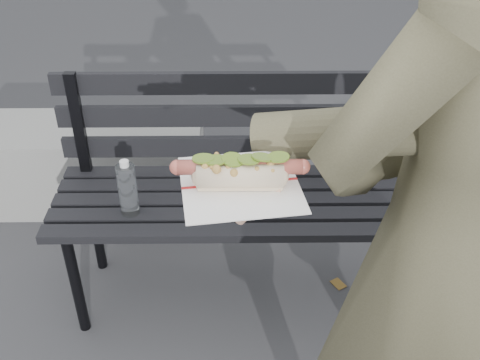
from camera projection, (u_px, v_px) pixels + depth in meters
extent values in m
cylinder|color=black|center=(76.00, 284.00, 2.01)|extent=(0.04, 0.04, 0.45)
cylinder|color=black|center=(95.00, 225.00, 2.29)|extent=(0.04, 0.04, 0.45)
cylinder|color=black|center=(449.00, 281.00, 2.02)|extent=(0.04, 0.04, 0.45)
cylinder|color=black|center=(422.00, 223.00, 2.30)|extent=(0.04, 0.04, 0.45)
cube|color=black|center=(265.00, 233.00, 1.87)|extent=(1.50, 0.07, 0.03)
cube|color=black|center=(263.00, 216.00, 1.94)|extent=(1.50, 0.07, 0.03)
cube|color=black|center=(262.00, 201.00, 2.02)|extent=(1.50, 0.07, 0.03)
cube|color=black|center=(261.00, 187.00, 2.09)|extent=(1.50, 0.07, 0.03)
cube|color=black|center=(260.00, 173.00, 2.17)|extent=(1.50, 0.07, 0.03)
cube|color=black|center=(79.00, 126.00, 2.06)|extent=(0.04, 0.03, 0.42)
cube|color=black|center=(443.00, 124.00, 2.07)|extent=(0.04, 0.03, 0.42)
cube|color=black|center=(261.00, 146.00, 2.13)|extent=(1.50, 0.02, 0.08)
cube|color=black|center=(261.00, 116.00, 2.06)|extent=(1.50, 0.02, 0.08)
cube|color=black|center=(262.00, 83.00, 1.99)|extent=(1.50, 0.02, 0.08)
cylinder|color=white|center=(128.00, 190.00, 1.88)|extent=(0.06, 0.06, 0.19)
cylinder|color=white|center=(124.00, 164.00, 1.82)|extent=(0.03, 0.03, 0.02)
cube|color=slate|center=(79.00, 164.00, 2.72)|extent=(1.20, 0.40, 0.40)
imported|color=#494631|center=(449.00, 253.00, 1.12)|extent=(0.78, 0.65, 1.83)
cylinder|color=#494631|center=(397.00, 130.00, 0.95)|extent=(0.51, 0.23, 0.19)
cylinder|color=#D8A384|center=(264.00, 186.00, 0.93)|extent=(0.09, 0.08, 0.07)
ellipsoid|color=#D8A384|center=(240.00, 193.00, 0.92)|extent=(0.10, 0.12, 0.03)
cylinder|color=#D8A384|center=(206.00, 203.00, 0.89)|extent=(0.05, 0.02, 0.02)
cylinder|color=#D8A384|center=(206.00, 195.00, 0.91)|extent=(0.05, 0.02, 0.02)
cylinder|color=#D8A384|center=(207.00, 188.00, 0.93)|extent=(0.05, 0.02, 0.02)
cylinder|color=#D8A384|center=(207.00, 182.00, 0.94)|extent=(0.05, 0.02, 0.02)
cylinder|color=#D8A384|center=(247.00, 212.00, 0.87)|extent=(0.04, 0.05, 0.02)
cube|color=white|center=(240.00, 184.00, 0.91)|extent=(0.21, 0.21, 0.00)
cube|color=#B21E1E|center=(240.00, 183.00, 0.91)|extent=(0.19, 0.03, 0.00)
cylinder|color=#B55345|center=(240.00, 167.00, 0.89)|extent=(0.20, 0.02, 0.02)
sphere|color=#B55345|center=(177.00, 167.00, 0.89)|extent=(0.03, 0.02, 0.02)
sphere|color=#B55345|center=(303.00, 167.00, 0.89)|extent=(0.02, 0.02, 0.02)
sphere|color=#9E6B2D|center=(271.00, 164.00, 0.88)|extent=(0.01, 0.01, 0.01)
sphere|color=#9E6B2D|center=(228.00, 168.00, 0.87)|extent=(0.01, 0.01, 0.01)
sphere|color=#9E6B2D|center=(261.00, 159.00, 0.89)|extent=(0.01, 0.01, 0.01)
sphere|color=#9E6B2D|center=(273.00, 170.00, 0.88)|extent=(0.01, 0.01, 0.01)
sphere|color=#9E6B2D|center=(212.00, 163.00, 0.89)|extent=(0.01, 0.01, 0.01)
sphere|color=#9E6B2D|center=(223.00, 168.00, 0.89)|extent=(0.01, 0.01, 0.01)
sphere|color=#9E6B2D|center=(215.00, 161.00, 0.90)|extent=(0.01, 0.01, 0.01)
sphere|color=#9E6B2D|center=(234.00, 173.00, 0.87)|extent=(0.01, 0.01, 0.01)
sphere|color=#9E6B2D|center=(227.00, 167.00, 0.88)|extent=(0.01, 0.01, 0.01)
sphere|color=#9E6B2D|center=(263.00, 168.00, 0.88)|extent=(0.01, 0.01, 0.01)
sphere|color=#9E6B2D|center=(228.00, 163.00, 0.89)|extent=(0.01, 0.01, 0.01)
sphere|color=#9E6B2D|center=(229.00, 165.00, 0.88)|extent=(0.01, 0.01, 0.01)
sphere|color=#9E6B2D|center=(273.00, 171.00, 0.87)|extent=(0.01, 0.01, 0.01)
sphere|color=#9E6B2D|center=(213.00, 167.00, 0.87)|extent=(0.01, 0.01, 0.01)
sphere|color=#9E6B2D|center=(221.00, 158.00, 0.90)|extent=(0.01, 0.01, 0.01)
sphere|color=#9E6B2D|center=(257.00, 170.00, 0.87)|extent=(0.01, 0.01, 0.01)
sphere|color=#9E6B2D|center=(217.00, 154.00, 0.90)|extent=(0.01, 0.01, 0.01)
sphere|color=#9E6B2D|center=(205.00, 167.00, 0.88)|extent=(0.01, 0.01, 0.01)
sphere|color=#9E6B2D|center=(229.00, 167.00, 0.89)|extent=(0.01, 0.01, 0.01)
sphere|color=#9E6B2D|center=(275.00, 164.00, 0.89)|extent=(0.01, 0.01, 0.01)
sphere|color=#9E6B2D|center=(219.00, 166.00, 0.89)|extent=(0.01, 0.01, 0.01)
sphere|color=#9E6B2D|center=(239.00, 161.00, 0.89)|extent=(0.01, 0.01, 0.01)
sphere|color=#9E6B2D|center=(216.00, 169.00, 0.87)|extent=(0.01, 0.01, 0.01)
sphere|color=#9E6B2D|center=(251.00, 168.00, 0.88)|extent=(0.01, 0.01, 0.01)
cylinder|color=olive|center=(203.00, 159.00, 0.89)|extent=(0.04, 0.04, 0.01)
cylinder|color=olive|center=(216.00, 160.00, 0.88)|extent=(0.04, 0.04, 0.01)
cylinder|color=olive|center=(233.00, 160.00, 0.88)|extent=(0.04, 0.04, 0.01)
cylinder|color=olive|center=(249.00, 159.00, 0.88)|extent=(0.04, 0.04, 0.01)
cylinder|color=olive|center=(263.00, 157.00, 0.89)|extent=(0.04, 0.04, 0.01)
cylinder|color=olive|center=(278.00, 157.00, 0.89)|extent=(0.04, 0.04, 0.01)
cube|color=brown|center=(466.00, 158.00, 3.14)|extent=(0.09, 0.08, 0.00)
cube|color=brown|center=(119.00, 151.00, 3.20)|extent=(0.05, 0.03, 0.00)
cube|color=brown|center=(321.00, 171.00, 3.03)|extent=(0.06, 0.09, 0.00)
cube|color=brown|center=(338.00, 284.00, 2.32)|extent=(0.07, 0.07, 0.00)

